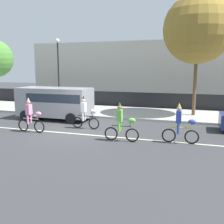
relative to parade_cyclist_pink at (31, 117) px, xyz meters
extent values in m
plane|color=#38383A|center=(2.06, 0.87, -0.84)|extent=(80.00, 80.00, 0.00)
cube|color=beige|center=(2.06, 0.37, -0.84)|extent=(36.00, 0.14, 0.01)
cube|color=#ADAAA3|center=(2.06, 7.37, -0.77)|extent=(60.00, 5.00, 0.15)
cube|color=black|center=(2.06, 10.27, -0.14)|extent=(40.00, 0.08, 1.40)
cube|color=beige|center=(4.34, 18.87, 2.29)|extent=(28.00, 8.00, 6.27)
torus|color=black|center=(0.51, -0.02, -0.51)|extent=(0.67, 0.09, 0.67)
torus|color=black|center=(-0.54, 0.02, -0.51)|extent=(0.67, 0.09, 0.67)
cylinder|color=silver|center=(-0.01, 0.00, -0.09)|extent=(0.97, 0.08, 0.05)
cylinder|color=silver|center=(-0.16, 0.00, 0.00)|extent=(0.04, 0.04, 0.18)
cylinder|color=silver|center=(0.41, -0.01, 0.02)|extent=(0.04, 0.04, 0.23)
cylinder|color=silver|center=(0.41, -0.01, 0.14)|extent=(0.05, 0.50, 0.03)
ellipsoid|color=pink|center=(0.49, -0.01, 0.21)|extent=(0.37, 0.21, 0.24)
cube|color=pink|center=(-0.11, 0.00, 0.42)|extent=(0.25, 0.33, 0.56)
sphere|color=tan|center=(-0.11, 0.00, 0.82)|extent=(0.22, 0.22, 0.22)
cone|color=silver|center=(-0.11, 0.00, 1.00)|extent=(0.14, 0.14, 0.16)
cylinder|color=pink|center=(-0.12, -0.14, -0.13)|extent=(0.11, 0.11, 0.48)
cylinder|color=pink|center=(-0.11, 0.14, -0.13)|extent=(0.11, 0.11, 0.48)
torus|color=black|center=(3.04, 1.68, -0.51)|extent=(0.67, 0.07, 0.67)
torus|color=black|center=(1.99, 1.68, -0.51)|extent=(0.67, 0.07, 0.67)
cylinder|color=black|center=(2.52, 1.68, -0.09)|extent=(0.97, 0.05, 0.05)
cylinder|color=black|center=(2.37, 1.68, 0.00)|extent=(0.04, 0.04, 0.18)
cylinder|color=black|center=(2.94, 1.68, 0.02)|extent=(0.04, 0.04, 0.23)
cylinder|color=black|center=(2.94, 1.68, 0.14)|extent=(0.03, 0.50, 0.03)
ellipsoid|color=white|center=(3.02, 1.68, 0.21)|extent=(0.36, 0.20, 0.24)
cube|color=white|center=(2.42, 1.68, 0.42)|extent=(0.24, 0.32, 0.56)
sphere|color=tan|center=(2.42, 1.68, 0.82)|extent=(0.22, 0.22, 0.22)
cone|color=black|center=(2.42, 1.68, 1.00)|extent=(0.14, 0.14, 0.16)
cylinder|color=white|center=(2.42, 1.54, -0.13)|extent=(0.11, 0.11, 0.48)
cylinder|color=white|center=(2.42, 1.82, -0.13)|extent=(0.11, 0.11, 0.48)
torus|color=black|center=(5.77, -0.21, -0.51)|extent=(0.67, 0.10, 0.67)
torus|color=black|center=(4.73, -0.25, -0.51)|extent=(0.67, 0.10, 0.67)
cylinder|color=#266626|center=(5.25, -0.23, -0.09)|extent=(0.97, 0.09, 0.05)
cylinder|color=#266626|center=(5.10, -0.24, 0.00)|extent=(0.04, 0.04, 0.18)
cylinder|color=#266626|center=(5.67, -0.21, 0.02)|extent=(0.04, 0.04, 0.23)
cylinder|color=#266626|center=(5.67, -0.21, 0.14)|extent=(0.05, 0.50, 0.03)
ellipsoid|color=#72CC4C|center=(5.75, -0.21, 0.21)|extent=(0.37, 0.21, 0.24)
cube|color=#72CC4C|center=(5.15, -0.23, 0.42)|extent=(0.25, 0.33, 0.56)
sphere|color=#9E7051|center=(5.15, -0.23, 0.82)|extent=(0.22, 0.22, 0.22)
cone|color=#266626|center=(5.15, -0.23, 1.00)|extent=(0.14, 0.14, 0.16)
cylinder|color=#72CC4C|center=(5.16, -0.37, -0.13)|extent=(0.11, 0.11, 0.48)
cylinder|color=#72CC4C|center=(5.14, -0.09, -0.13)|extent=(0.11, 0.11, 0.48)
torus|color=black|center=(8.50, 0.31, -0.51)|extent=(0.67, 0.09, 0.67)
torus|color=black|center=(7.45, 0.28, -0.51)|extent=(0.67, 0.09, 0.67)
cylinder|color=gold|center=(7.98, 0.29, -0.09)|extent=(0.97, 0.08, 0.05)
cylinder|color=gold|center=(7.83, 0.29, 0.00)|extent=(0.04, 0.04, 0.18)
cylinder|color=gold|center=(8.40, 0.31, 0.02)|extent=(0.04, 0.04, 0.23)
cylinder|color=gold|center=(8.40, 0.31, 0.14)|extent=(0.05, 0.50, 0.03)
ellipsoid|color=#2D47B2|center=(8.48, 0.31, 0.21)|extent=(0.37, 0.21, 0.24)
cube|color=#2D47B2|center=(7.88, 0.29, 0.42)|extent=(0.25, 0.33, 0.56)
sphere|color=tan|center=(7.88, 0.29, 0.82)|extent=(0.22, 0.22, 0.22)
cone|color=gold|center=(7.88, 0.29, 1.00)|extent=(0.14, 0.14, 0.16)
cylinder|color=#2D47B2|center=(7.88, 0.15, -0.13)|extent=(0.11, 0.11, 0.48)
cylinder|color=#2D47B2|center=(7.87, 0.43, -0.13)|extent=(0.11, 0.11, 0.48)
cube|color=#99999E|center=(-0.57, 3.57, 0.39)|extent=(5.00, 2.00, 1.90)
cube|color=#283342|center=(-0.17, 3.57, 0.74)|extent=(3.90, 2.02, 0.56)
cylinder|color=black|center=(1.13, 2.57, -0.49)|extent=(0.70, 0.22, 0.70)
cylinder|color=black|center=(1.13, 4.57, -0.49)|extent=(0.70, 0.22, 0.70)
cylinder|color=black|center=(-2.27, 2.57, -0.49)|extent=(0.70, 0.22, 0.70)
cylinder|color=black|center=(-2.27, 4.57, -0.49)|extent=(0.70, 0.22, 0.70)
cylinder|color=black|center=(-3.12, 8.76, 2.06)|extent=(0.12, 0.12, 5.50)
sphere|color=#EAEACC|center=(-3.12, 8.76, 4.99)|extent=(0.36, 0.36, 0.36)
cylinder|color=brown|center=(8.47, 7.44, 1.47)|extent=(0.24, 0.24, 4.32)
sphere|color=olive|center=(8.47, 7.44, 5.29)|extent=(4.75, 4.75, 4.75)
camera|label=1|loc=(8.60, -12.08, 2.69)|focal=42.00mm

